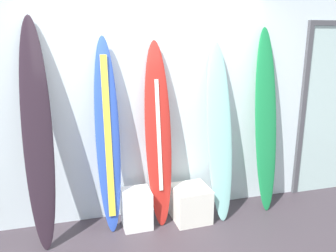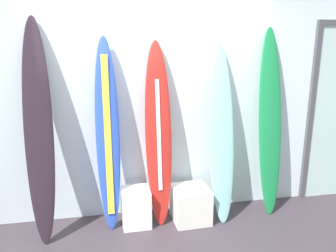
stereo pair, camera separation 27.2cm
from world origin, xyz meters
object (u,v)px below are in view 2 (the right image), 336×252
surfboard_cobalt (108,137)px  display_block_center (191,204)px  surfboard_emerald (270,125)px  surfboard_crimson (158,136)px  display_block_left (136,207)px  surfboard_charcoal (39,134)px  surfboard_seafoam (221,135)px

surfboard_cobalt → display_block_center: bearing=-6.3°
surfboard_emerald → surfboard_crimson: bearing=179.6°
surfboard_cobalt → surfboard_crimson: surfboard_cobalt is taller
display_block_left → surfboard_charcoal: bearing=179.3°
surfboard_emerald → display_block_left: 1.79m
surfboard_charcoal → surfboard_cobalt: 0.68m
surfboard_cobalt → surfboard_emerald: bearing=-0.2°
surfboard_charcoal → surfboard_seafoam: surfboard_charcoal is taller
surfboard_charcoal → surfboard_cobalt: (0.67, 0.06, -0.09)m
display_block_left → surfboard_crimson: bearing=15.8°
surfboard_crimson → surfboard_cobalt: bearing=-179.8°
display_block_center → surfboard_crimson: bearing=164.1°
surfboard_emerald → display_block_center: surfboard_emerald is taller
display_block_center → surfboard_charcoal: bearing=178.7°
surfboard_crimson → surfboard_seafoam: 0.70m
surfboard_cobalt → surfboard_emerald: 1.84m
surfboard_crimson → surfboard_emerald: size_ratio=0.94×
surfboard_seafoam → display_block_center: (-0.35, -0.06, -0.79)m
surfboard_seafoam → display_block_left: surfboard_seafoam is taller
surfboard_charcoal → display_block_left: size_ratio=5.37×
surfboard_charcoal → surfboard_crimson: 1.22m
surfboard_emerald → surfboard_seafoam: bearing=-177.0°
surfboard_emerald → surfboard_cobalt: bearing=179.8°
surfboard_charcoal → surfboard_crimson: surfboard_charcoal is taller
surfboard_cobalt → surfboard_crimson: size_ratio=1.02×
surfboard_charcoal → surfboard_seafoam: size_ratio=1.13×
surfboard_crimson → surfboard_seafoam: surfboard_crimson is taller
surfboard_cobalt → display_block_left: (0.27, -0.07, -0.81)m
surfboard_charcoal → surfboard_emerald: size_ratio=1.05×
surfboard_cobalt → display_block_left: 0.85m
surfboard_cobalt → display_block_center: size_ratio=4.98×
surfboard_charcoal → display_block_center: bearing=-1.3°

